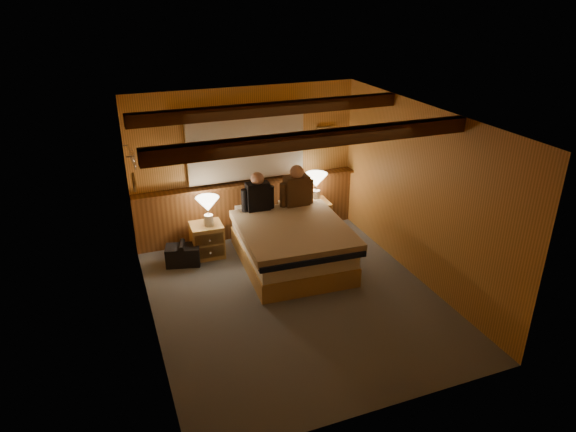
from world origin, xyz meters
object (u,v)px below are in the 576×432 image
lamp_left (208,206)px  bed (291,243)px  nightstand_right (314,217)px  person_left (258,195)px  nightstand_left (207,240)px  lamp_right (316,182)px  person_right (297,189)px  duffel_bag (183,255)px

lamp_left → bed: bearing=-31.9°
nightstand_right → person_left: bearing=-165.4°
person_left → nightstand_left: bearing=179.5°
lamp_right → bed: bearing=-130.5°
person_left → person_right: 0.62m
nightstand_right → duffel_bag: size_ratio=0.98×
bed → person_left: (-0.28, 0.66, 0.55)m
bed → person_left: size_ratio=3.18×
nightstand_left → nightstand_right: nightstand_right is taller
bed → nightstand_right: 1.16m
nightstand_left → person_left: 1.03m
bed → person_right: bearing=65.3°
nightstand_right → lamp_left: (-1.80, -0.23, 0.56)m
lamp_right → lamp_left: bearing=-171.6°
nightstand_left → bed: bearing=-30.9°
person_left → duffel_bag: 1.42m
lamp_left → lamp_right: bearing=8.4°
lamp_left → duffel_bag: 0.81m
nightstand_right → duffel_bag: 2.26m
lamp_right → person_right: size_ratio=0.70×
lamp_left → duffel_bag: bearing=-167.7°
bed → nightstand_left: (-1.09, 0.70, -0.08)m
duffel_bag → person_right: bearing=16.5°
lamp_right → person_right: (-0.46, -0.29, 0.05)m
person_left → bed: bearing=-64.9°
person_right → duffel_bag: 1.98m
duffel_bag → nightstand_left: bearing=33.1°
nightstand_right → lamp_right: size_ratio=1.14×
lamp_left → nightstand_left: bearing=132.1°
nightstand_left → lamp_right: size_ratio=1.10×
lamp_left → lamp_right: lamp_right is taller
nightstand_left → lamp_right: lamp_right is taller
lamp_left → lamp_right: (1.85, 0.27, 0.03)m
duffel_bag → nightstand_right: bearing=22.4°
bed → nightstand_right: bed is taller
person_left → duffel_bag: size_ratio=1.15×
duffel_bag → lamp_right: bearing=23.3°
bed → duffel_bag: size_ratio=3.64×
lamp_right → person_left: 1.11m
person_left → nightstand_right: bearing=13.9°
bed → lamp_left: lamp_left is taller
lamp_right → duffel_bag: (-2.28, -0.37, -0.71)m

